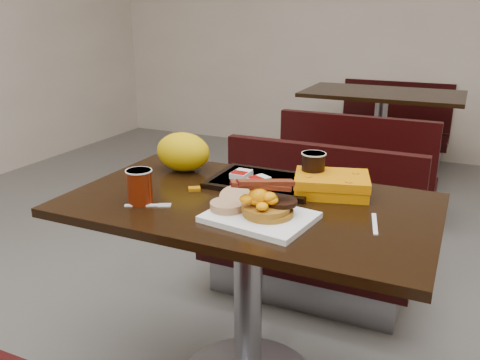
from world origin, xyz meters
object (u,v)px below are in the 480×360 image
at_px(hashbrown_sleeve_left, 241,174).
at_px(table_far, 379,139).
at_px(clamshell, 332,184).
at_px(coffee_cup_near, 140,187).
at_px(bench_near_n, 307,229).
at_px(bench_far_s, 360,163).
at_px(coffee_cup_far, 313,168).
at_px(fork, 141,205).
at_px(knife, 375,224).
at_px(hashbrown_sleeve_right, 259,180).
at_px(table_near, 248,300).
at_px(platter, 260,217).
at_px(paper_bag, 183,152).
at_px(pancake_stack, 268,210).
at_px(bench_far_n, 392,124).
at_px(tray, 264,182).

bearing_deg(hashbrown_sleeve_left, table_far, 90.26).
distance_m(table_far, clamshell, 2.46).
bearing_deg(coffee_cup_near, table_far, 83.58).
xyz_separation_m(bench_near_n, table_far, (0.00, 1.90, 0.02)).
bearing_deg(bench_far_s, coffee_cup_far, -84.79).
relative_size(bench_far_s, fork, 6.77).
xyz_separation_m(knife, hashbrown_sleeve_right, (-0.43, 0.16, 0.03)).
distance_m(table_near, table_far, 2.60).
height_order(bench_near_n, platter, platter).
xyz_separation_m(table_far, bench_far_s, (0.00, -0.70, -0.02)).
relative_size(coffee_cup_near, paper_bag, 0.52).
relative_size(pancake_stack, clamshell, 0.61).
relative_size(clamshell, paper_bag, 1.14).
bearing_deg(coffee_cup_near, hashbrown_sleeve_left, 57.87).
height_order(bench_far_s, clamshell, clamshell).
bearing_deg(bench_far_n, coffee_cup_far, -87.14).
bearing_deg(pancake_stack, hashbrown_sleeve_right, 118.01).
height_order(table_far, bench_far_n, table_far).
height_order(knife, paper_bag, paper_bag).
distance_m(bench_far_n, tray, 3.15).
bearing_deg(platter, coffee_cup_near, -166.98).
height_order(hashbrown_sleeve_right, coffee_cup_far, coffee_cup_far).
xyz_separation_m(bench_near_n, coffee_cup_far, (0.15, -0.49, 0.46)).
distance_m(coffee_cup_far, clamshell, 0.09).
relative_size(platter, tray, 0.79).
relative_size(bench_far_s, clamshell, 4.04).
bearing_deg(fork, pancake_stack, -17.33).
height_order(knife, hashbrown_sleeve_right, hashbrown_sleeve_right).
bearing_deg(tray, platter, -70.49).
bearing_deg(pancake_stack, table_far, 92.48).
bearing_deg(bench_far_s, hashbrown_sleeve_left, -93.39).
bearing_deg(tray, coffee_cup_far, 9.53).
height_order(bench_near_n, hashbrown_sleeve_right, hashbrown_sleeve_right).
xyz_separation_m(coffee_cup_near, paper_bag, (-0.05, 0.36, 0.02)).
relative_size(bench_far_n, hashbrown_sleeve_right, 13.64).
distance_m(pancake_stack, tray, 0.33).
distance_m(platter, hashbrown_sleeve_right, 0.29).
distance_m(table_far, knife, 2.68).
bearing_deg(hashbrown_sleeve_right, platter, -38.85).
xyz_separation_m(bench_near_n, pancake_stack, (0.12, -0.82, 0.42)).
xyz_separation_m(hashbrown_sleeve_left, clamshell, (0.33, 0.01, 0.00)).
xyz_separation_m(bench_far_s, bench_far_n, (0.00, 1.40, 0.00)).
xyz_separation_m(table_far, coffee_cup_far, (0.15, -2.39, 0.45)).
relative_size(bench_far_n, pancake_stack, 6.61).
relative_size(hashbrown_sleeve_left, coffee_cup_far, 0.72).
height_order(bench_far_n, hashbrown_sleeve_right, hashbrown_sleeve_right).
xyz_separation_m(bench_far_s, coffee_cup_near, (-0.31, -2.07, 0.45)).
relative_size(bench_far_n, fork, 6.77).
bearing_deg(paper_bag, knife, -15.80).
height_order(bench_far_s, pancake_stack, pancake_stack).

